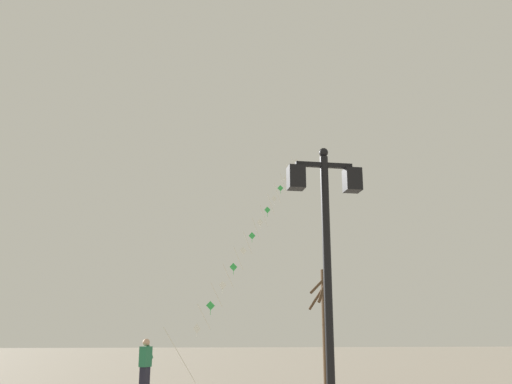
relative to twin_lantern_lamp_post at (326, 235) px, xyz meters
name	(u,v)px	position (x,y,z in m)	size (l,w,h in m)	color
ground_plane	(173,384)	(-2.16, 13.95, -3.42)	(160.00, 160.00, 0.00)	gray
twin_lantern_lamp_post	(326,235)	(0.00, 0.00, 0.00)	(1.28, 0.28, 4.95)	black
kite_train	(254,232)	(1.58, 17.47, 3.27)	(8.17, 14.35, 12.79)	brown
kite_flyer	(145,366)	(-3.11, 9.13, -2.52)	(0.44, 0.61, 1.71)	#1E1E2D
bare_tree	(326,325)	(3.28, 11.47, -1.22)	(0.91, 1.26, 4.22)	#4C3826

